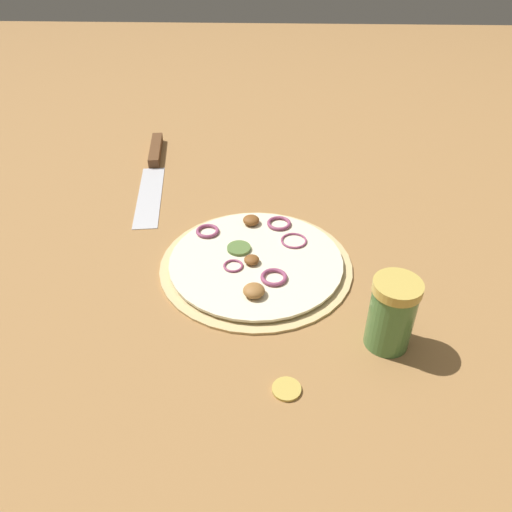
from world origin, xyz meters
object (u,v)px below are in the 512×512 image
pizza (256,262)px  loose_cap (287,388)px  spice_jar (392,314)px  knife (154,163)px

pizza → loose_cap: 0.22m
spice_jar → loose_cap: bearing=-57.9°
knife → spice_jar: 0.58m
spice_jar → loose_cap: (0.07, -0.12, -0.04)m
pizza → spice_jar: 0.22m
pizza → knife: (-0.30, -0.21, 0.00)m
pizza → knife: 0.37m
pizza → knife: pizza is taller
pizza → loose_cap: size_ratio=8.55×
pizza → knife: bearing=-145.6°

